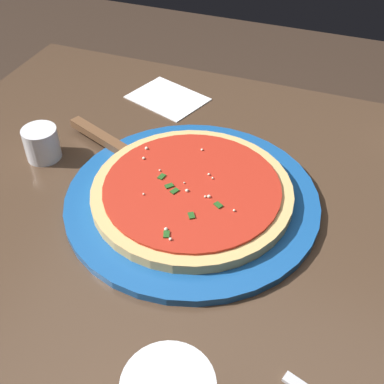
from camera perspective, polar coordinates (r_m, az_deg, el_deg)
name	(u,v)px	position (r m, az deg, el deg)	size (l,w,h in m)	color
restaurant_table	(164,266)	(0.86, -3.20, -8.58)	(0.89, 0.79, 0.78)	black
serving_plate	(192,199)	(0.73, 0.00, -0.82)	(0.37, 0.37, 0.01)	#195199
pizza	(192,191)	(0.72, 0.00, 0.10)	(0.29, 0.29, 0.02)	#DBB26B
pizza_server	(115,146)	(0.82, -8.94, 5.24)	(0.22, 0.12, 0.01)	silver
cup_small_sauce	(42,143)	(0.84, -16.97, 5.39)	(0.06, 0.06, 0.05)	silver
napkin_folded_right	(168,98)	(0.97, -2.83, 10.77)	(0.14, 0.10, 0.00)	white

